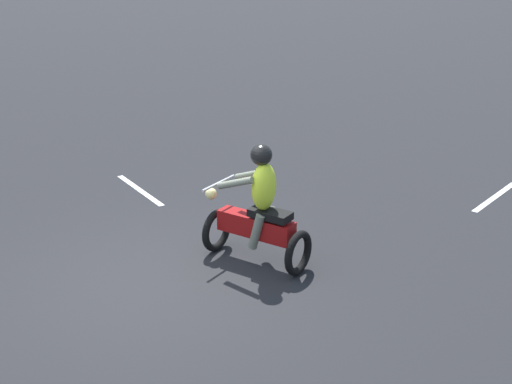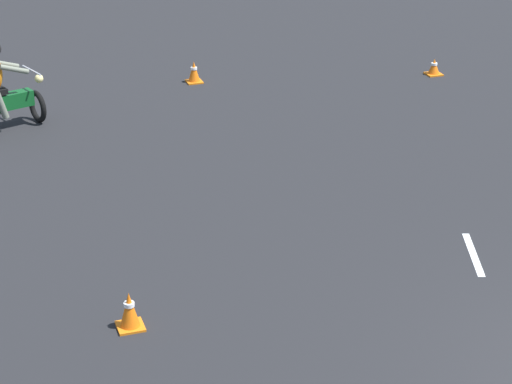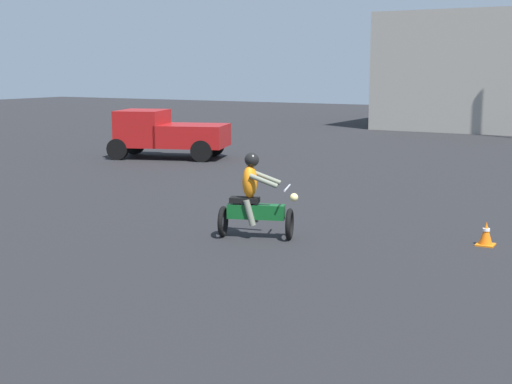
{
  "view_description": "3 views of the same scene",
  "coord_description": "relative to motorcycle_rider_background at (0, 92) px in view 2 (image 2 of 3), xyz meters",
  "views": [
    {
      "loc": [
        -7.23,
        3.43,
        4.3
      ],
      "look_at": [
        -0.19,
        -1.48,
        1.0
      ],
      "focal_mm": 50.0,
      "sensor_mm": 36.0,
      "label": 1
    },
    {
      "loc": [
        -6.84,
        -7.06,
        6.37
      ],
      "look_at": [
        -2.98,
        4.49,
        0.9
      ],
      "focal_mm": 70.0,
      "sensor_mm": 36.0,
      "label": 2
    },
    {
      "loc": [
        0.85,
        -1.13,
        3.22
      ],
      "look_at": [
        -5.77,
        10.46,
        0.9
      ],
      "focal_mm": 50.0,
      "sensor_mm": 36.0,
      "label": 3
    }
  ],
  "objects": [
    {
      "name": "traffic_cone_mid_center",
      "position": [
        0.77,
        -7.34,
        -0.5
      ],
      "size": [
        0.32,
        0.32,
        0.47
      ],
      "color": "orange",
      "rests_on": "ground"
    },
    {
      "name": "traffic_cone_mid_left",
      "position": [
        4.0,
        1.6,
        -0.51
      ],
      "size": [
        0.32,
        0.32,
        0.44
      ],
      "color": "orange",
      "rests_on": "ground"
    },
    {
      "name": "traffic_cone_near_left",
      "position": [
        8.94,
        0.5,
        -0.56
      ],
      "size": [
        0.32,
        0.32,
        0.34
      ],
      "color": "orange",
      "rests_on": "ground"
    },
    {
      "name": "lane_stripe_n",
      "position": [
        5.62,
        -6.99,
        -0.72
      ],
      "size": [
        0.52,
        1.22,
        0.01
      ],
      "primitive_type": "cube",
      "rotation": [
        0.0,
        0.0,
        2.8
      ],
      "color": "silver",
      "rests_on": "ground"
    },
    {
      "name": "motorcycle_rider_background",
      "position": [
        0.0,
        0.0,
        0.0
      ],
      "size": [
        1.55,
        1.05,
        1.66
      ],
      "rotation": [
        0.0,
        0.0,
        5.05
      ],
      "color": "black",
      "rests_on": "ground"
    }
  ]
}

